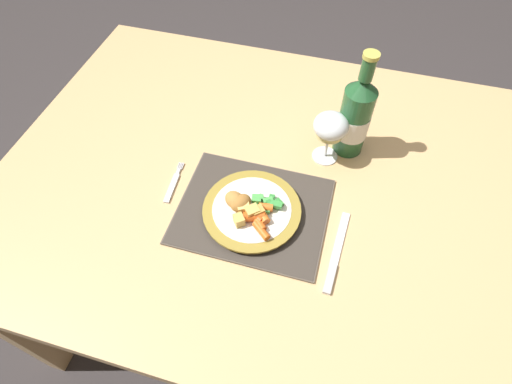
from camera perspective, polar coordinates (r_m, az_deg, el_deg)
name	(u,v)px	position (r m, az deg, el deg)	size (l,w,h in m)	color
ground_plane	(264,288)	(1.67, 1.12, -13.55)	(6.00, 6.00, 0.00)	#383333
dining_table	(268,192)	(1.09, 1.66, -0.01)	(1.39, 1.05, 0.74)	tan
placemat	(253,211)	(0.96, -0.48, -2.68)	(0.35, 0.29, 0.01)	brown
dinner_plate	(252,210)	(0.94, -0.60, -2.66)	(0.23, 0.23, 0.02)	white
breaded_croquettes	(238,201)	(0.93, -2.60, -1.35)	(0.08, 0.07, 0.04)	#A87033
green_beans_pile	(268,203)	(0.94, 1.68, -1.55)	(0.08, 0.06, 0.02)	#338438
glazed_carrots	(259,218)	(0.91, 0.43, -3.70)	(0.08, 0.10, 0.02)	orange
fork	(173,185)	(1.03, -11.77, 1.00)	(0.02, 0.13, 0.01)	silver
table_knife	(335,258)	(0.91, 11.23, -9.25)	(0.03, 0.21, 0.01)	silver
wine_glass	(331,128)	(1.01, 10.61, 9.01)	(0.09, 0.09, 0.14)	silver
bottle	(355,117)	(1.04, 13.95, 10.41)	(0.08, 0.08, 0.29)	#23562D
roast_potatoes	(249,213)	(0.91, -1.05, -2.97)	(0.07, 0.07, 0.03)	#E5BC66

